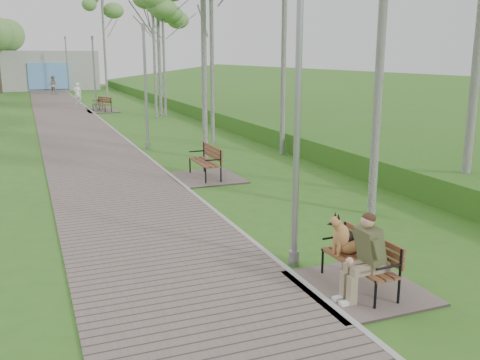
# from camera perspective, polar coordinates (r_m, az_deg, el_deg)

# --- Properties ---
(ground) EXTENTS (120.00, 120.00, 0.00)m
(ground) POSITION_cam_1_polar(r_m,az_deg,el_deg) (11.13, -0.10, -5.54)
(ground) COLOR #336621
(ground) RESTS_ON ground
(walkway) EXTENTS (3.50, 67.00, 0.04)m
(walkway) POSITION_cam_1_polar(r_m,az_deg,el_deg) (31.57, -17.80, 6.10)
(walkway) COLOR #6A5B56
(walkway) RESTS_ON ground
(kerb) EXTENTS (0.10, 67.00, 0.05)m
(kerb) POSITION_cam_1_polar(r_m,az_deg,el_deg) (31.74, -14.64, 6.35)
(kerb) COLOR #999993
(kerb) RESTS_ON ground
(embankment) EXTENTS (14.00, 70.00, 1.60)m
(embankment) POSITION_cam_1_polar(r_m,az_deg,el_deg) (33.95, 6.36, 7.07)
(embankment) COLOR #427724
(embankment) RESTS_ON ground
(building_north) EXTENTS (10.00, 5.20, 4.00)m
(building_north) POSITION_cam_1_polar(r_m,az_deg,el_deg) (60.84, -19.84, 10.94)
(building_north) COLOR #9E9E99
(building_north) RESTS_ON ground
(bench_main) EXTENTS (1.79, 1.99, 1.56)m
(bench_main) POSITION_cam_1_polar(r_m,az_deg,el_deg) (8.49, 12.43, -8.82)
(bench_main) COLOR #6A5B56
(bench_main) RESTS_ON ground
(bench_second) EXTENTS (1.95, 2.17, 1.20)m
(bench_second) POSITION_cam_1_polar(r_m,az_deg,el_deg) (15.85, -3.76, 0.96)
(bench_second) COLOR #6A5B56
(bench_second) RESTS_ON ground
(bench_third) EXTENTS (1.91, 2.12, 1.17)m
(bench_third) POSITION_cam_1_polar(r_m,az_deg,el_deg) (35.80, -14.49, 7.40)
(bench_third) COLOR #6A5B56
(bench_third) RESTS_ON ground
(bench_far) EXTENTS (1.65, 1.83, 1.01)m
(bench_far) POSITION_cam_1_polar(r_m,az_deg,el_deg) (37.68, -14.82, 7.60)
(bench_far) COLOR #6A5B56
(bench_far) RESTS_ON ground
(lamp_post_near) EXTENTS (0.18, 0.18, 4.69)m
(lamp_post_near) POSITION_cam_1_polar(r_m,az_deg,el_deg) (8.88, 6.08, 4.15)
(lamp_post_near) COLOR gray
(lamp_post_near) RESTS_ON ground
(lamp_post_second) EXTENTS (0.18, 0.18, 4.72)m
(lamp_post_second) POSITION_cam_1_polar(r_m,az_deg,el_deg) (20.94, -10.01, 9.25)
(lamp_post_second) COLOR gray
(lamp_post_second) RESTS_ON ground
(lamp_post_third) EXTENTS (0.18, 0.18, 4.76)m
(lamp_post_third) POSITION_cam_1_polar(r_m,az_deg,el_deg) (35.96, -15.27, 10.58)
(lamp_post_third) COLOR gray
(lamp_post_third) RESTS_ON ground
(lamp_post_far) EXTENTS (0.21, 0.21, 5.32)m
(lamp_post_far) POSITION_cam_1_polar(r_m,az_deg,el_deg) (55.37, -17.95, 11.44)
(lamp_post_far) COLOR gray
(lamp_post_far) RESTS_ON ground
(pedestrian_near) EXTENTS (0.61, 0.43, 1.60)m
(pedestrian_near) POSITION_cam_1_polar(r_m,az_deg,el_deg) (41.67, -16.94, 8.81)
(pedestrian_near) COLOR white
(pedestrian_near) RESTS_ON ground
(pedestrian_far) EXTENTS (1.02, 0.92, 1.74)m
(pedestrian_far) POSITION_cam_1_polar(r_m,az_deg,el_deg) (53.08, -19.32, 9.54)
(pedestrian_far) COLOR #9E988A
(pedestrian_far) RESTS_ON ground
(birch_mid_b) EXTENTS (2.53, 2.53, 8.16)m
(birch_mid_b) POSITION_cam_1_polar(r_m,az_deg,el_deg) (31.97, -8.30, 18.14)
(birch_mid_b) COLOR silver
(birch_mid_b) RESTS_ON ground
(birch_far_b) EXTENTS (2.55, 2.55, 9.48)m
(birch_far_b) POSITION_cam_1_polar(r_m,az_deg,el_deg) (42.33, -14.52, 18.04)
(birch_far_b) COLOR silver
(birch_far_b) RESTS_ON ground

